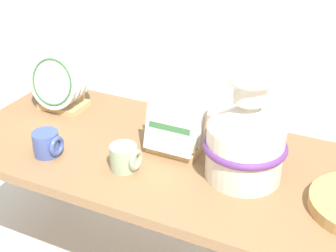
# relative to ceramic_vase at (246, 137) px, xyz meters

# --- Properties ---
(display_table) EXTENTS (1.50, 0.65, 0.59)m
(display_table) POSITION_rel_ceramic_vase_xyz_m (-0.27, 0.01, -0.21)
(display_table) COLOR olive
(display_table) RESTS_ON ground_plane
(ceramic_vase) EXTENTS (0.26, 0.26, 0.35)m
(ceramic_vase) POSITION_rel_ceramic_vase_xyz_m (0.00, 0.00, 0.00)
(ceramic_vase) COLOR silver
(ceramic_vase) RESTS_ON display_table
(dish_rack_round_plates) EXTENTS (0.22, 0.17, 0.24)m
(dish_rack_round_plates) POSITION_rel_ceramic_vase_xyz_m (-0.80, 0.14, -0.04)
(dish_rack_round_plates) COLOR tan
(dish_rack_round_plates) RESTS_ON display_table
(dish_rack_square_plates) EXTENTS (0.17, 0.16, 0.19)m
(dish_rack_square_plates) POSITION_rel_ceramic_vase_xyz_m (-0.25, 0.05, -0.07)
(dish_rack_square_plates) COLOR tan
(dish_rack_square_plates) RESTS_ON display_table
(mug_cobalt_glaze) EXTENTS (0.10, 0.09, 0.08)m
(mug_cobalt_glaze) POSITION_rel_ceramic_vase_xyz_m (-0.63, -0.16, -0.10)
(mug_cobalt_glaze) COLOR #42569E
(mug_cobalt_glaze) RESTS_ON display_table
(mug_sage_glaze) EXTENTS (0.10, 0.09, 0.08)m
(mug_sage_glaze) POSITION_rel_ceramic_vase_xyz_m (-0.35, -0.12, -0.10)
(mug_sage_glaze) COLOR #9EB28E
(mug_sage_glaze) RESTS_ON display_table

